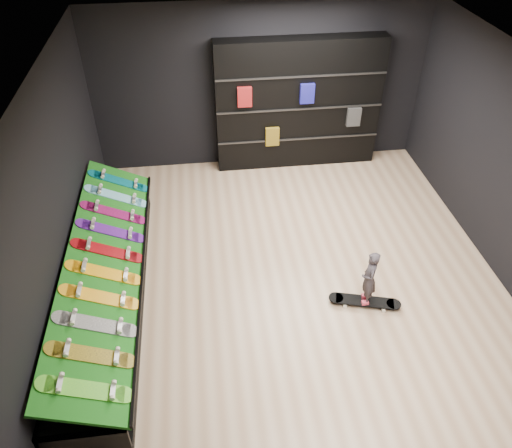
{
  "coord_description": "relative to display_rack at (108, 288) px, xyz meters",
  "views": [
    {
      "loc": [
        -1.16,
        -4.97,
        5.14
      ],
      "look_at": [
        -0.5,
        0.2,
        1.0
      ],
      "focal_mm": 35.0,
      "sensor_mm": 36.0,
      "label": 1
    }
  ],
  "objects": [
    {
      "name": "floor",
      "position": [
        2.55,
        0.0,
        -0.25
      ],
      "size": [
        6.0,
        7.0,
        0.01
      ],
      "primitive_type": "cube",
      "color": "tan",
      "rests_on": "ground"
    },
    {
      "name": "ceiling",
      "position": [
        2.55,
        0.0,
        2.75
      ],
      "size": [
        6.0,
        7.0,
        0.01
      ],
      "primitive_type": "cube",
      "color": "white",
      "rests_on": "ground"
    },
    {
      "name": "wall_back",
      "position": [
        2.55,
        3.5,
        1.25
      ],
      "size": [
        6.0,
        0.02,
        3.0
      ],
      "primitive_type": "cube",
      "color": "black",
      "rests_on": "ground"
    },
    {
      "name": "wall_left",
      "position": [
        -0.45,
        0.0,
        1.25
      ],
      "size": [
        0.02,
        7.0,
        3.0
      ],
      "primitive_type": "cube",
      "color": "black",
      "rests_on": "ground"
    },
    {
      "name": "display_rack",
      "position": [
        0.0,
        0.0,
        0.0
      ],
      "size": [
        0.9,
        4.5,
        0.5
      ],
      "primitive_type": null,
      "color": "black",
      "rests_on": "ground"
    },
    {
      "name": "turf_ramp",
      "position": [
        0.05,
        0.0,
        0.46
      ],
      "size": [
        0.92,
        4.5,
        0.46
      ],
      "primitive_type": "cube",
      "rotation": [
        0.0,
        0.44,
        0.0
      ],
      "color": "#0E520D",
      "rests_on": "display_rack"
    },
    {
      "name": "back_shelving",
      "position": [
        3.22,
        3.32,
        0.95
      ],
      "size": [
        3.01,
        0.35,
        2.4
      ],
      "primitive_type": "cube",
      "color": "black",
      "rests_on": "ground"
    },
    {
      "name": "floor_skateboard",
      "position": [
        3.46,
        -0.51,
        -0.2
      ],
      "size": [
        1.0,
        0.48,
        0.09
      ],
      "primitive_type": null,
      "rotation": [
        0.0,
        0.0,
        -0.28
      ],
      "color": "black",
      "rests_on": "ground"
    },
    {
      "name": "child",
      "position": [
        3.46,
        -0.51,
        0.09
      ],
      "size": [
        0.17,
        0.21,
        0.51
      ],
      "primitive_type": "imported",
      "rotation": [
        0.0,
        0.0,
        -1.77
      ],
      "color": "black",
      "rests_on": "floor_skateboard"
    },
    {
      "name": "display_board_0",
      "position": [
        0.06,
        -1.9,
        0.49
      ],
      "size": [
        0.93,
        0.22,
        0.5
      ],
      "primitive_type": null,
      "rotation": [
        0.0,
        0.44,
        0.0
      ],
      "color": "green",
      "rests_on": "turf_ramp"
    },
    {
      "name": "display_board_1",
      "position": [
        0.06,
        -1.48,
        0.49
      ],
      "size": [
        0.93,
        0.22,
        0.5
      ],
      "primitive_type": null,
      "rotation": [
        0.0,
        0.44,
        0.0
      ],
      "color": "yellow",
      "rests_on": "turf_ramp"
    },
    {
      "name": "display_board_2",
      "position": [
        0.06,
        -1.06,
        0.49
      ],
      "size": [
        0.93,
        0.22,
        0.5
      ],
      "primitive_type": null,
      "rotation": [
        0.0,
        0.44,
        0.0
      ],
      "color": "black",
      "rests_on": "turf_ramp"
    },
    {
      "name": "display_board_3",
      "position": [
        0.06,
        -0.63,
        0.49
      ],
      "size": [
        0.93,
        0.22,
        0.5
      ],
      "primitive_type": null,
      "rotation": [
        0.0,
        0.44,
        0.0
      ],
      "color": "orange",
      "rests_on": "turf_ramp"
    },
    {
      "name": "display_board_4",
      "position": [
        0.06,
        -0.21,
        0.49
      ],
      "size": [
        0.93,
        0.22,
        0.5
      ],
      "primitive_type": null,
      "rotation": [
        0.0,
        0.44,
        0.0
      ],
      "color": "yellow",
      "rests_on": "turf_ramp"
    },
    {
      "name": "display_board_5",
      "position": [
        0.06,
        0.21,
        0.49
      ],
      "size": [
        0.93,
        0.22,
        0.5
      ],
      "primitive_type": null,
      "rotation": [
        0.0,
        0.44,
        0.0
      ],
      "color": "red",
      "rests_on": "turf_ramp"
    },
    {
      "name": "display_board_6",
      "position": [
        0.06,
        0.63,
        0.49
      ],
      "size": [
        0.93,
        0.22,
        0.5
      ],
      "primitive_type": null,
      "rotation": [
        0.0,
        0.44,
        0.0
      ],
      "color": "purple",
      "rests_on": "turf_ramp"
    },
    {
      "name": "display_board_7",
      "position": [
        0.06,
        1.06,
        0.49
      ],
      "size": [
        0.93,
        0.22,
        0.5
      ],
      "primitive_type": null,
      "rotation": [
        0.0,
        0.44,
        0.0
      ],
      "color": "#E5198C",
      "rests_on": "turf_ramp"
    },
    {
      "name": "display_board_8",
      "position": [
        0.06,
        1.48,
        0.49
      ],
      "size": [
        0.93,
        0.22,
        0.5
      ],
      "primitive_type": null,
      "rotation": [
        0.0,
        0.44,
        0.0
      ],
      "color": "#0CB2E5",
      "rests_on": "turf_ramp"
    },
    {
      "name": "display_board_9",
      "position": [
        0.06,
        1.9,
        0.49
      ],
      "size": [
        0.93,
        0.22,
        0.5
      ],
      "primitive_type": null,
      "rotation": [
        0.0,
        0.44,
        0.0
      ],
      "color": "#0C8C99",
      "rests_on": "turf_ramp"
    }
  ]
}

